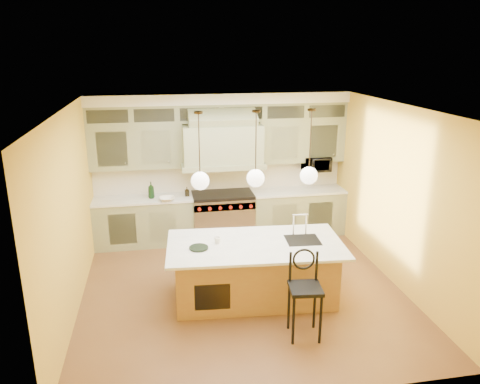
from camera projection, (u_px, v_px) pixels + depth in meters
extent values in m
plane|color=brown|center=(242.00, 289.00, 7.51)|extent=(5.00, 5.00, 0.00)
plane|color=white|center=(243.00, 108.00, 6.65)|extent=(5.00, 5.00, 0.00)
plane|color=gold|center=(220.00, 165.00, 9.43)|extent=(5.00, 0.00, 5.00)
plane|color=gold|center=(287.00, 282.00, 4.73)|extent=(5.00, 0.00, 5.00)
plane|color=gold|center=(70.00, 214.00, 6.66)|extent=(0.00, 5.00, 5.00)
plane|color=gold|center=(395.00, 195.00, 7.50)|extent=(0.00, 5.00, 5.00)
cube|color=gray|center=(144.00, 222.00, 9.16)|extent=(1.90, 0.65, 0.90)
cube|color=gray|center=(297.00, 212.00, 9.68)|extent=(1.90, 0.65, 0.90)
cube|color=white|center=(143.00, 199.00, 9.02)|extent=(1.90, 0.68, 0.04)
cube|color=white|center=(298.00, 191.00, 9.54)|extent=(1.90, 0.68, 0.04)
cube|color=silver|center=(220.00, 176.00, 9.48)|extent=(5.00, 0.04, 0.56)
cube|color=gray|center=(136.00, 146.00, 8.85)|extent=(1.75, 0.35, 0.85)
cube|color=gray|center=(301.00, 141.00, 9.40)|extent=(1.75, 0.35, 0.85)
cube|color=gray|center=(222.00, 144.00, 8.95)|extent=(1.50, 0.70, 0.75)
cube|color=gray|center=(222.00, 164.00, 9.07)|extent=(1.60, 0.76, 0.10)
cube|color=#333833|center=(220.00, 113.00, 8.94)|extent=(5.00, 0.35, 0.35)
cube|color=white|center=(220.00, 98.00, 8.84)|extent=(5.00, 0.47, 0.20)
cube|color=silver|center=(223.00, 217.00, 9.40)|extent=(1.20, 0.70, 0.90)
cube|color=black|center=(223.00, 195.00, 9.25)|extent=(1.20, 0.70, 0.06)
cube|color=silver|center=(225.00, 207.00, 9.00)|extent=(1.20, 0.06, 0.14)
cube|color=#A16C39|center=(255.00, 271.00, 7.17)|extent=(2.44, 1.30, 0.88)
cube|color=white|center=(255.00, 245.00, 6.98)|extent=(2.71, 1.56, 0.04)
cube|color=black|center=(303.00, 241.00, 7.10)|extent=(0.54, 0.49, 0.05)
cylinder|color=black|center=(293.00, 321.00, 6.03)|extent=(0.04, 0.04, 0.69)
cylinder|color=black|center=(321.00, 320.00, 6.06)|extent=(0.04, 0.04, 0.69)
cylinder|color=black|center=(289.00, 306.00, 6.37)|extent=(0.04, 0.04, 0.69)
cylinder|color=black|center=(315.00, 305.00, 6.39)|extent=(0.04, 0.04, 0.69)
cube|color=black|center=(305.00, 288.00, 6.11)|extent=(0.46, 0.46, 0.05)
torus|color=black|center=(304.00, 259.00, 6.17)|extent=(0.30, 0.06, 0.30)
imported|color=black|center=(316.00, 164.00, 9.52)|extent=(0.54, 0.37, 0.30)
imported|color=black|center=(151.00, 190.00, 8.96)|extent=(0.14, 0.14, 0.32)
imported|color=black|center=(187.00, 192.00, 9.11)|extent=(0.09, 0.09, 0.18)
imported|color=white|center=(167.00, 199.00, 8.84)|extent=(0.29, 0.29, 0.07)
imported|color=white|center=(217.00, 240.00, 6.97)|extent=(0.12, 0.12, 0.09)
cylinder|color=#2D2319|center=(198.00, 112.00, 6.31)|extent=(0.12, 0.12, 0.03)
cylinder|color=#2D2319|center=(199.00, 145.00, 6.44)|extent=(0.02, 0.02, 0.93)
sphere|color=white|center=(200.00, 181.00, 6.59)|extent=(0.26, 0.26, 0.26)
cylinder|color=#2D2319|center=(256.00, 111.00, 6.44)|extent=(0.12, 0.12, 0.03)
cylinder|color=#2D2319|center=(256.00, 143.00, 6.58)|extent=(0.02, 0.02, 0.93)
sphere|color=white|center=(256.00, 178.00, 6.73)|extent=(0.26, 0.26, 0.26)
cylinder|color=#2D2319|center=(312.00, 110.00, 6.58)|extent=(0.12, 0.12, 0.03)
cylinder|color=#2D2319|center=(310.00, 141.00, 6.71)|extent=(0.02, 0.02, 0.93)
sphere|color=white|center=(309.00, 176.00, 6.86)|extent=(0.26, 0.26, 0.26)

